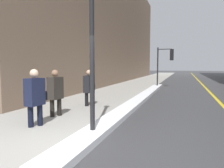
# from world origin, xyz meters

# --- Properties ---
(ground_plane) EXTENTS (160.00, 160.00, 0.00)m
(ground_plane) POSITION_xyz_m (0.00, 0.00, 0.00)
(ground_plane) COLOR #38383A
(sidewalk_slab) EXTENTS (4.00, 80.00, 0.01)m
(sidewalk_slab) POSITION_xyz_m (-2.00, 15.00, 0.01)
(sidewalk_slab) COLOR #9E9B93
(sidewalk_slab) RESTS_ON ground
(road_centre_stripe) EXTENTS (0.16, 80.00, 0.00)m
(road_centre_stripe) POSITION_xyz_m (4.00, 15.00, 0.00)
(road_centre_stripe) COLOR gold
(road_centre_stripe) RESTS_ON ground
(snow_bank_curb) EXTENTS (0.66, 16.76, 0.17)m
(snow_bank_curb) POSITION_xyz_m (0.20, 6.87, 0.08)
(snow_bank_curb) COLOR white
(snow_bank_curb) RESTS_ON ground
(building_facade_left) EXTENTS (6.00, 36.00, 12.99)m
(building_facade_left) POSITION_xyz_m (-7.00, 20.00, 6.50)
(building_facade_left) COLOR #846B56
(building_facade_left) RESTS_ON ground
(lamp_post) EXTENTS (0.28, 0.28, 5.46)m
(lamp_post) POSITION_xyz_m (0.17, 0.72, 3.22)
(lamp_post) COLOR black
(lamp_post) RESTS_ON ground
(traffic_light_near) EXTENTS (1.31, 0.32, 3.27)m
(traffic_light_near) POSITION_xyz_m (0.96, 14.01, 2.35)
(traffic_light_near) COLOR black
(traffic_light_near) RESTS_ON ground
(pedestrian_in_glasses) EXTENTS (0.37, 0.77, 1.68)m
(pedestrian_in_glasses) POSITION_xyz_m (-1.76, 1.01, 0.93)
(pedestrian_in_glasses) COLOR black
(pedestrian_in_glasses) RESTS_ON ground
(pedestrian_trailing) EXTENTS (0.36, 0.56, 1.64)m
(pedestrian_trailing) POSITION_xyz_m (-1.92, 2.32, 0.91)
(pedestrian_trailing) COLOR black
(pedestrian_trailing) RESTS_ON ground
(pedestrian_with_shoulder_bag) EXTENTS (0.35, 0.74, 1.60)m
(pedestrian_with_shoulder_bag) POSITION_xyz_m (-1.63, 4.52, 0.89)
(pedestrian_with_shoulder_bag) COLOR black
(pedestrian_with_shoulder_bag) RESTS_ON ground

